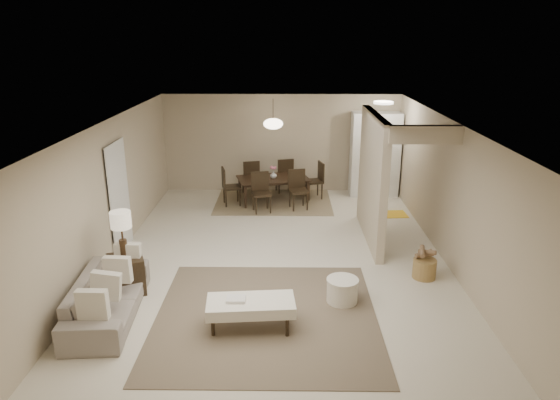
{
  "coord_description": "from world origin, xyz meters",
  "views": [
    {
      "loc": [
        0.12,
        -8.11,
        3.9
      ],
      "look_at": [
        0.02,
        0.48,
        1.05
      ],
      "focal_mm": 32.0,
      "sensor_mm": 36.0,
      "label": 1
    }
  ],
  "objects_px": {
    "round_pouf": "(342,291)",
    "wicker_basket": "(424,269)",
    "ottoman_bench": "(251,306)",
    "side_table": "(126,274)",
    "pantry_cabinet": "(375,154)",
    "sofa": "(107,297)",
    "dining_table": "(273,190)"
  },
  "relations": [
    {
      "from": "wicker_basket",
      "to": "dining_table",
      "type": "bearing_deg",
      "value": 123.21
    },
    {
      "from": "pantry_cabinet",
      "to": "ottoman_bench",
      "type": "xyz_separation_m",
      "value": [
        -2.71,
        -6.2,
        -0.7
      ]
    },
    {
      "from": "round_pouf",
      "to": "wicker_basket",
      "type": "xyz_separation_m",
      "value": [
        1.47,
        0.83,
        -0.03
      ]
    },
    {
      "from": "dining_table",
      "to": "ottoman_bench",
      "type": "bearing_deg",
      "value": -106.62
    },
    {
      "from": "sofa",
      "to": "dining_table",
      "type": "distance_m",
      "value": 5.76
    },
    {
      "from": "pantry_cabinet",
      "to": "sofa",
      "type": "height_order",
      "value": "pantry_cabinet"
    },
    {
      "from": "sofa",
      "to": "round_pouf",
      "type": "bearing_deg",
      "value": -87.06
    },
    {
      "from": "pantry_cabinet",
      "to": "side_table",
      "type": "height_order",
      "value": "pantry_cabinet"
    },
    {
      "from": "pantry_cabinet",
      "to": "wicker_basket",
      "type": "height_order",
      "value": "pantry_cabinet"
    },
    {
      "from": "wicker_basket",
      "to": "dining_table",
      "type": "xyz_separation_m",
      "value": [
        -2.64,
        4.03,
        0.13
      ]
    },
    {
      "from": "ottoman_bench",
      "to": "dining_table",
      "type": "distance_m",
      "value": 5.6
    },
    {
      "from": "sofa",
      "to": "ottoman_bench",
      "type": "bearing_deg",
      "value": -102.47
    },
    {
      "from": "side_table",
      "to": "round_pouf",
      "type": "height_order",
      "value": "side_table"
    },
    {
      "from": "pantry_cabinet",
      "to": "round_pouf",
      "type": "height_order",
      "value": "pantry_cabinet"
    },
    {
      "from": "sofa",
      "to": "dining_table",
      "type": "relative_size",
      "value": 1.23
    },
    {
      "from": "pantry_cabinet",
      "to": "side_table",
      "type": "bearing_deg",
      "value": -132.58
    },
    {
      "from": "sofa",
      "to": "ottoman_bench",
      "type": "relative_size",
      "value": 1.66
    },
    {
      "from": "ottoman_bench",
      "to": "dining_table",
      "type": "bearing_deg",
      "value": 83.43
    },
    {
      "from": "side_table",
      "to": "ottoman_bench",
      "type": "bearing_deg",
      "value": -26.79
    },
    {
      "from": "ottoman_bench",
      "to": "wicker_basket",
      "type": "height_order",
      "value": "ottoman_bench"
    },
    {
      "from": "sofa",
      "to": "wicker_basket",
      "type": "height_order",
      "value": "sofa"
    },
    {
      "from": "sofa",
      "to": "side_table",
      "type": "relative_size",
      "value": 3.52
    },
    {
      "from": "sofa",
      "to": "dining_table",
      "type": "xyz_separation_m",
      "value": [
        2.27,
        5.29,
        -0.01
      ]
    },
    {
      "from": "side_table",
      "to": "dining_table",
      "type": "relative_size",
      "value": 0.35
    },
    {
      "from": "round_pouf",
      "to": "wicker_basket",
      "type": "distance_m",
      "value": 1.69
    },
    {
      "from": "round_pouf",
      "to": "wicker_basket",
      "type": "bearing_deg",
      "value": 29.34
    },
    {
      "from": "pantry_cabinet",
      "to": "dining_table",
      "type": "distance_m",
      "value": 2.71
    },
    {
      "from": "round_pouf",
      "to": "wicker_basket",
      "type": "relative_size",
      "value": 1.26
    },
    {
      "from": "ottoman_bench",
      "to": "wicker_basket",
      "type": "bearing_deg",
      "value": 24.28
    },
    {
      "from": "sofa",
      "to": "dining_table",
      "type": "bearing_deg",
      "value": -27.5
    },
    {
      "from": "pantry_cabinet",
      "to": "ottoman_bench",
      "type": "relative_size",
      "value": 1.68
    },
    {
      "from": "ottoman_bench",
      "to": "wicker_basket",
      "type": "distance_m",
      "value": 3.22
    }
  ]
}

